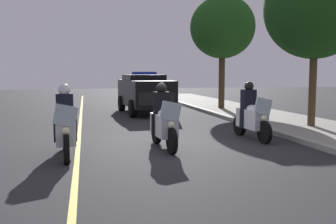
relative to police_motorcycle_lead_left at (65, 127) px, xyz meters
The scene contains 9 objects.
ground_plane 2.93m from the police_motorcycle_lead_left, 108.46° to the left, with size 80.00×80.00×0.00m, color #28282B.
curb_strip 6.53m from the police_motorcycle_lead_left, 97.98° to the left, with size 48.00×0.24×0.15m, color #9E9B93.
lane_stripe_center 1.17m from the police_motorcycle_lead_left, 164.04° to the left, with size 48.00×0.12×0.01m, color #E0D14C.
police_motorcycle_lead_left is the anchor object (origin of this frame).
police_motorcycle_lead_right 2.50m from the police_motorcycle_lead_left, 100.66° to the left, with size 2.14×0.61×1.72m.
police_motorcycle_trailing 5.44m from the police_motorcycle_lead_left, 103.12° to the left, with size 2.14×0.61×1.72m.
police_suv 9.85m from the police_motorcycle_lead_left, 160.12° to the left, with size 5.01×2.33×2.05m.
tree_mid_block 9.55m from the police_motorcycle_lead_left, 108.92° to the left, with size 3.56×3.56×5.93m.
tree_far_back 13.25m from the police_motorcycle_lead_left, 142.79° to the left, with size 3.45×3.45×5.99m.
Camera 1 is at (9.96, -2.23, 1.95)m, focal length 40.14 mm.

